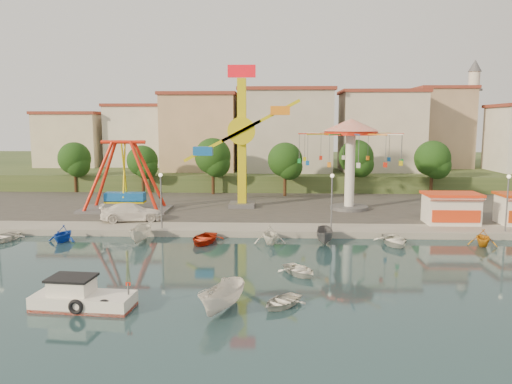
# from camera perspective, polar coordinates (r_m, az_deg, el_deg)

# --- Properties ---
(ground) EXTENTS (200.00, 200.00, 0.00)m
(ground) POSITION_cam_1_polar(r_m,az_deg,el_deg) (34.76, -2.49, -9.77)
(ground) COLOR #122D33
(ground) RESTS_ON ground
(quay_deck) EXTENTS (200.00, 100.00, 0.60)m
(quay_deck) POSITION_cam_1_polar(r_m,az_deg,el_deg) (95.58, 0.65, 1.80)
(quay_deck) COLOR #9E998E
(quay_deck) RESTS_ON ground
(asphalt_pad) EXTENTS (90.00, 28.00, 0.01)m
(asphalt_pad) POSITION_cam_1_polar(r_m,az_deg,el_deg) (63.84, -0.22, -1.02)
(asphalt_pad) COLOR #4C4944
(asphalt_pad) RESTS_ON quay_deck
(hill_terrace) EXTENTS (200.00, 60.00, 3.00)m
(hill_terrace) POSITION_cam_1_polar(r_m,az_deg,el_deg) (100.44, 0.73, 2.79)
(hill_terrace) COLOR #384C26
(hill_terrace) RESTS_ON ground
(pirate_ship_ride) EXTENTS (10.00, 5.00, 8.00)m
(pirate_ship_ride) POSITION_cam_1_polar(r_m,az_deg,el_deg) (58.16, -14.81, 1.60)
(pirate_ship_ride) COLOR #59595E
(pirate_ship_ride) RESTS_ON quay_deck
(kamikaze_tower) EXTENTS (9.04, 3.10, 16.50)m
(kamikaze_tower) POSITION_cam_1_polar(r_m,az_deg,el_deg) (58.31, -1.18, 5.75)
(kamikaze_tower) COLOR #59595E
(kamikaze_tower) RESTS_ON quay_deck
(wave_swinger) EXTENTS (11.60, 11.60, 10.40)m
(wave_swinger) POSITION_cam_1_polar(r_m,az_deg,el_deg) (57.87, 10.75, 5.47)
(wave_swinger) COLOR #59595E
(wave_swinger) RESTS_ON quay_deck
(booth_left) EXTENTS (5.40, 3.78, 3.08)m
(booth_left) POSITION_cam_1_polar(r_m,az_deg,el_deg) (53.09, 21.39, -1.71)
(booth_left) COLOR white
(booth_left) RESTS_ON quay_deck
(lamp_post_1) EXTENTS (0.14, 0.14, 5.00)m
(lamp_post_1) POSITION_cam_1_polar(r_m,az_deg,el_deg) (47.84, -10.78, -1.17)
(lamp_post_1) COLOR #59595E
(lamp_post_1) RESTS_ON quay_deck
(lamp_post_2) EXTENTS (0.14, 0.14, 5.00)m
(lamp_post_2) POSITION_cam_1_polar(r_m,az_deg,el_deg) (46.88, 8.64, -1.31)
(lamp_post_2) COLOR #59595E
(lamp_post_2) RESTS_ON quay_deck
(lamp_post_3) EXTENTS (0.14, 0.14, 5.00)m
(lamp_post_3) POSITION_cam_1_polar(r_m,az_deg,el_deg) (51.16, 26.75, -1.30)
(lamp_post_3) COLOR #59595E
(lamp_post_3) RESTS_ON quay_deck
(tree_0) EXTENTS (4.60, 4.60, 7.19)m
(tree_0) POSITION_cam_1_polar(r_m,az_deg,el_deg) (75.85, -20.04, 3.63)
(tree_0) COLOR #382314
(tree_0) RESTS_ON quay_deck
(tree_1) EXTENTS (4.35, 4.35, 6.80)m
(tree_1) POSITION_cam_1_polar(r_m,az_deg,el_deg) (71.95, -12.85, 3.48)
(tree_1) COLOR #382314
(tree_1) RESTS_ON quay_deck
(tree_2) EXTENTS (5.02, 5.02, 7.85)m
(tree_2) POSITION_cam_1_polar(r_m,az_deg,el_deg) (69.52, -4.97, 4.09)
(tree_2) COLOR #382314
(tree_2) RESTS_ON quay_deck
(tree_3) EXTENTS (4.68, 4.68, 7.32)m
(tree_3) POSITION_cam_1_polar(r_m,az_deg,el_deg) (67.55, 3.34, 3.69)
(tree_3) COLOR #382314
(tree_3) RESTS_ON quay_deck
(tree_4) EXTENTS (4.86, 4.86, 7.60)m
(tree_4) POSITION_cam_1_polar(r_m,az_deg,el_deg) (71.38, 11.37, 3.93)
(tree_4) COLOR #382314
(tree_4) RESTS_ON quay_deck
(tree_5) EXTENTS (4.83, 4.83, 7.54)m
(tree_5) POSITION_cam_1_polar(r_m,az_deg,el_deg) (71.88, 19.51, 3.63)
(tree_5) COLOR #382314
(tree_5) RESTS_ON quay_deck
(building_0) EXTENTS (9.26, 9.53, 11.87)m
(building_0) POSITION_cam_1_polar(r_m,az_deg,el_deg) (86.97, -22.39, 6.29)
(building_0) COLOR beige
(building_0) RESTS_ON hill_terrace
(building_1) EXTENTS (12.33, 9.01, 8.63)m
(building_1) POSITION_cam_1_polar(r_m,az_deg,el_deg) (87.83, -13.68, 5.62)
(building_1) COLOR silver
(building_1) RESTS_ON hill_terrace
(building_2) EXTENTS (11.95, 9.28, 11.23)m
(building_2) POSITION_cam_1_polar(r_m,az_deg,el_deg) (85.68, -5.07, 6.63)
(building_2) COLOR tan
(building_2) RESTS_ON hill_terrace
(building_3) EXTENTS (12.59, 10.50, 9.20)m
(building_3) POSITION_cam_1_polar(r_m,az_deg,el_deg) (81.89, 4.32, 5.86)
(building_3) COLOR beige
(building_3) RESTS_ON hill_terrace
(building_4) EXTENTS (10.75, 9.23, 9.24)m
(building_4) POSITION_cam_1_polar(r_m,az_deg,el_deg) (86.77, 13.21, 5.81)
(building_4) COLOR beige
(building_4) RESTS_ON hill_terrace
(building_5) EXTENTS (12.77, 10.96, 11.21)m
(building_5) POSITION_cam_1_polar(r_m,az_deg,el_deg) (88.41, 22.00, 6.12)
(building_5) COLOR tan
(building_5) RESTS_ON hill_terrace
(minaret) EXTENTS (2.80, 2.80, 18.00)m
(minaret) POSITION_cam_1_polar(r_m,az_deg,el_deg) (93.11, 23.50, 8.53)
(minaret) COLOR silver
(minaret) RESTS_ON hill_terrace
(cabin_motorboat) EXTENTS (5.86, 2.64, 2.00)m
(cabin_motorboat) POSITION_cam_1_polar(r_m,az_deg,el_deg) (30.90, -19.36, -11.48)
(cabin_motorboat) COLOR white
(cabin_motorboat) RESTS_ON ground
(rowboat_a) EXTENTS (3.62, 3.93, 0.66)m
(rowboat_a) POSITION_cam_1_polar(r_m,az_deg,el_deg) (35.41, 5.01, -8.90)
(rowboat_a) COLOR white
(rowboat_a) RESTS_ON ground
(rowboat_b) EXTENTS (3.47, 3.63, 0.61)m
(rowboat_b) POSITION_cam_1_polar(r_m,az_deg,el_deg) (29.58, 2.93, -12.38)
(rowboat_b) COLOR silver
(rowboat_b) RESTS_ON ground
(skiff) EXTENTS (3.11, 4.58, 1.66)m
(skiff) POSITION_cam_1_polar(r_m,az_deg,el_deg) (28.58, -3.84, -12.02)
(skiff) COLOR silver
(skiff) RESTS_ON ground
(van) EXTENTS (6.57, 3.86, 1.79)m
(van) POSITION_cam_1_polar(r_m,az_deg,el_deg) (52.43, -14.03, -2.26)
(van) COLOR white
(van) RESTS_ON quay_deck
(moored_boat_0) EXTENTS (3.22, 4.07, 0.76)m
(moored_boat_0) POSITION_cam_1_polar(r_m,az_deg,el_deg) (50.36, -26.91, -4.60)
(moored_boat_0) COLOR silver
(moored_boat_0) RESTS_ON ground
(moored_boat_1) EXTENTS (2.84, 3.18, 1.52)m
(moored_boat_1) POSITION_cam_1_polar(r_m,az_deg,el_deg) (47.86, -21.22, -4.43)
(moored_boat_1) COLOR #1542BA
(moored_boat_1) RESTS_ON ground
(moored_boat_2) EXTENTS (1.64, 4.06, 1.55)m
(moored_boat_2) POSITION_cam_1_polar(r_m,az_deg,el_deg) (45.52, -13.06, -4.69)
(moored_boat_2) COLOR silver
(moored_boat_2) RESTS_ON ground
(moored_boat_3) EXTENTS (3.67, 4.57, 0.84)m
(moored_boat_3) POSITION_cam_1_polar(r_m,az_deg,el_deg) (44.44, -5.99, -5.30)
(moored_boat_3) COLOR #B5250E
(moored_boat_3) RESTS_ON ground
(moored_boat_4) EXTENTS (3.07, 3.47, 1.69)m
(moored_boat_4) POSITION_cam_1_polar(r_m,az_deg,el_deg) (43.89, 1.59, -4.86)
(moored_boat_4) COLOR white
(moored_boat_4) RESTS_ON ground
(moored_boat_5) EXTENTS (1.81, 3.96, 1.48)m
(moored_boat_5) POSITION_cam_1_polar(r_m,az_deg,el_deg) (44.11, 7.88, -5.00)
(moored_boat_5) COLOR #555459
(moored_boat_5) RESTS_ON ground
(moored_boat_6) EXTENTS (3.21, 4.27, 0.84)m
(moored_boat_6) POSITION_cam_1_polar(r_m,az_deg,el_deg) (45.16, 15.51, -5.33)
(moored_boat_6) COLOR white
(moored_boat_6) RESTS_ON ground
(moored_boat_7) EXTENTS (3.09, 3.35, 1.47)m
(moored_boat_7) POSITION_cam_1_polar(r_m,az_deg,el_deg) (47.39, 24.49, -4.76)
(moored_boat_7) COLOR orange
(moored_boat_7) RESTS_ON ground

